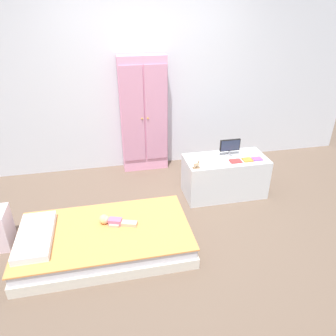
{
  "coord_description": "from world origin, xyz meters",
  "views": [
    {
      "loc": [
        -0.62,
        -2.84,
        2.24
      ],
      "look_at": [
        0.05,
        0.32,
        0.53
      ],
      "focal_mm": 33.83,
      "sensor_mm": 36.0,
      "label": 1
    }
  ],
  "objects_px": {
    "tv_stand": "(224,176)",
    "book_purple": "(257,159)",
    "book_red": "(236,161)",
    "doll": "(111,221)",
    "tv_monitor": "(230,146)",
    "wardrobe": "(144,115)",
    "rocking_horse_toy": "(197,165)",
    "book_orange": "(247,160)",
    "bed": "(106,239)"
  },
  "relations": [
    {
      "from": "tv_monitor",
      "to": "book_orange",
      "type": "height_order",
      "value": "tv_monitor"
    },
    {
      "from": "bed",
      "to": "book_purple",
      "type": "distance_m",
      "value": 2.05
    },
    {
      "from": "tv_stand",
      "to": "rocking_horse_toy",
      "type": "bearing_deg",
      "value": -158.09
    },
    {
      "from": "doll",
      "to": "wardrobe",
      "type": "bearing_deg",
      "value": 70.03
    },
    {
      "from": "tv_monitor",
      "to": "book_orange",
      "type": "relative_size",
      "value": 2.28
    },
    {
      "from": "wardrobe",
      "to": "tv_monitor",
      "type": "relative_size",
      "value": 6.25
    },
    {
      "from": "tv_stand",
      "to": "book_orange",
      "type": "relative_size",
      "value": 8.93
    },
    {
      "from": "rocking_horse_toy",
      "to": "book_purple",
      "type": "xyz_separation_m",
      "value": [
        0.79,
        0.06,
        -0.04
      ]
    },
    {
      "from": "tv_stand",
      "to": "tv_monitor",
      "type": "xyz_separation_m",
      "value": [
        0.07,
        0.08,
        0.38
      ]
    },
    {
      "from": "doll",
      "to": "tv_monitor",
      "type": "distance_m",
      "value": 1.75
    },
    {
      "from": "wardrobe",
      "to": "book_orange",
      "type": "height_order",
      "value": "wardrobe"
    },
    {
      "from": "tv_stand",
      "to": "book_orange",
      "type": "xyz_separation_m",
      "value": [
        0.23,
        -0.11,
        0.26
      ]
    },
    {
      "from": "wardrobe",
      "to": "rocking_horse_toy",
      "type": "bearing_deg",
      "value": -68.03
    },
    {
      "from": "book_red",
      "to": "book_orange",
      "type": "bearing_deg",
      "value": 0.0
    },
    {
      "from": "book_red",
      "to": "book_orange",
      "type": "relative_size",
      "value": 1.25
    },
    {
      "from": "bed",
      "to": "book_orange",
      "type": "distance_m",
      "value": 1.93
    },
    {
      "from": "bed",
      "to": "book_purple",
      "type": "bearing_deg",
      "value": 18.43
    },
    {
      "from": "tv_monitor",
      "to": "book_purple",
      "type": "distance_m",
      "value": 0.37
    },
    {
      "from": "tv_monitor",
      "to": "rocking_horse_toy",
      "type": "distance_m",
      "value": 0.57
    },
    {
      "from": "bed",
      "to": "book_orange",
      "type": "height_order",
      "value": "book_orange"
    },
    {
      "from": "doll",
      "to": "book_purple",
      "type": "relative_size",
      "value": 3.09
    },
    {
      "from": "book_red",
      "to": "book_purple",
      "type": "height_order",
      "value": "book_purple"
    },
    {
      "from": "book_orange",
      "to": "book_purple",
      "type": "height_order",
      "value": "same"
    },
    {
      "from": "bed",
      "to": "wardrobe",
      "type": "relative_size",
      "value": 1.04
    },
    {
      "from": "rocking_horse_toy",
      "to": "book_red",
      "type": "distance_m",
      "value": 0.52
    },
    {
      "from": "tv_stand",
      "to": "book_purple",
      "type": "relative_size",
      "value": 8.25
    },
    {
      "from": "book_orange",
      "to": "rocking_horse_toy",
      "type": "bearing_deg",
      "value": -174.49
    },
    {
      "from": "bed",
      "to": "doll",
      "type": "bearing_deg",
      "value": 52.28
    },
    {
      "from": "tv_monitor",
      "to": "book_red",
      "type": "xyz_separation_m",
      "value": [
        0.0,
        -0.19,
        -0.12
      ]
    },
    {
      "from": "bed",
      "to": "doll",
      "type": "relative_size",
      "value": 4.42
    },
    {
      "from": "book_red",
      "to": "doll",
      "type": "bearing_deg",
      "value": -160.68
    },
    {
      "from": "tv_stand",
      "to": "doll",
      "type": "bearing_deg",
      "value": -156.06
    },
    {
      "from": "wardrobe",
      "to": "tv_monitor",
      "type": "distance_m",
      "value": 1.31
    },
    {
      "from": "bed",
      "to": "tv_stand",
      "type": "height_order",
      "value": "tv_stand"
    },
    {
      "from": "doll",
      "to": "book_purple",
      "type": "distance_m",
      "value": 1.93
    },
    {
      "from": "book_purple",
      "to": "rocking_horse_toy",
      "type": "bearing_deg",
      "value": -175.36
    },
    {
      "from": "rocking_horse_toy",
      "to": "book_orange",
      "type": "bearing_deg",
      "value": 5.51
    },
    {
      "from": "wardrobe",
      "to": "book_red",
      "type": "relative_size",
      "value": 11.38
    },
    {
      "from": "tv_stand",
      "to": "book_purple",
      "type": "bearing_deg",
      "value": -17.12
    },
    {
      "from": "wardrobe",
      "to": "book_purple",
      "type": "xyz_separation_m",
      "value": [
        1.25,
        -1.06,
        -0.3
      ]
    },
    {
      "from": "doll",
      "to": "wardrobe",
      "type": "distance_m",
      "value": 1.79
    },
    {
      "from": "tv_stand",
      "to": "book_purple",
      "type": "xyz_separation_m",
      "value": [
        0.36,
        -0.11,
        0.26
      ]
    },
    {
      "from": "rocking_horse_toy",
      "to": "wardrobe",
      "type": "bearing_deg",
      "value": 111.97
    },
    {
      "from": "bed",
      "to": "book_red",
      "type": "relative_size",
      "value": 11.82
    },
    {
      "from": "book_orange",
      "to": "book_purple",
      "type": "xyz_separation_m",
      "value": [
        0.13,
        0.0,
        -0.0
      ]
    },
    {
      "from": "doll",
      "to": "book_red",
      "type": "relative_size",
      "value": 2.67
    },
    {
      "from": "tv_stand",
      "to": "book_red",
      "type": "distance_m",
      "value": 0.3
    },
    {
      "from": "bed",
      "to": "book_red",
      "type": "bearing_deg",
      "value": 21.37
    },
    {
      "from": "bed",
      "to": "wardrobe",
      "type": "bearing_deg",
      "value": 68.93
    },
    {
      "from": "doll",
      "to": "tv_monitor",
      "type": "relative_size",
      "value": 1.47
    }
  ]
}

